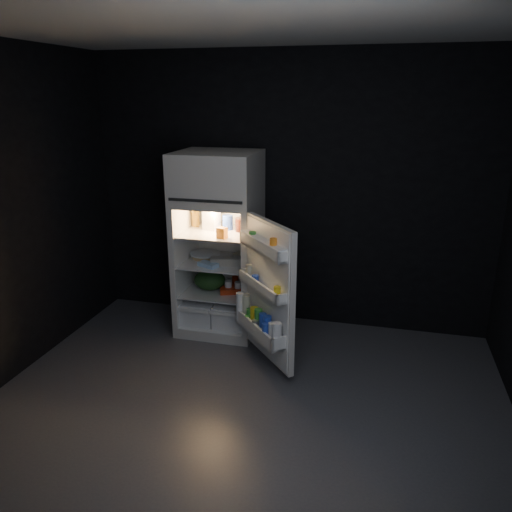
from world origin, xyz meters
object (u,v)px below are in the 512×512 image
(milk_jug, at_px, (211,217))
(yogurt_tray, at_px, (234,290))
(egg_carton, at_px, (227,261))
(fridge_door, at_px, (266,295))
(refrigerator, at_px, (219,237))

(milk_jug, relative_size, yogurt_tray, 0.86)
(egg_carton, height_order, yogurt_tray, egg_carton)
(fridge_door, xyz_separation_m, yogurt_tray, (-0.45, 0.58, -0.22))
(milk_jug, height_order, yogurt_tray, milk_jug)
(refrigerator, xyz_separation_m, egg_carton, (0.12, -0.13, -0.19))
(refrigerator, bearing_deg, fridge_door, -46.68)
(refrigerator, height_order, egg_carton, refrigerator)
(fridge_door, xyz_separation_m, milk_jug, (-0.70, 0.67, 0.47))
(refrigerator, relative_size, milk_jug, 7.42)
(refrigerator, relative_size, yogurt_tray, 6.38)
(yogurt_tray, bearing_deg, milk_jug, 139.68)
(milk_jug, bearing_deg, yogurt_tray, -9.48)
(refrigerator, height_order, fridge_door, refrigerator)
(milk_jug, distance_m, egg_carton, 0.46)
(yogurt_tray, bearing_deg, egg_carton, -154.88)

